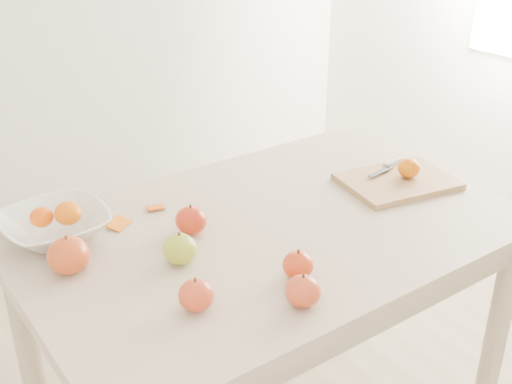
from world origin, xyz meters
TOP-DOWN VIEW (x-y plane):
  - table at (0.00, 0.00)m, footprint 1.20×0.80m
  - cutting_board at (0.43, -0.02)m, footprint 0.33×0.27m
  - board_tangerine at (0.46, -0.03)m, footprint 0.06×0.06m
  - fruit_bowl at (-0.44, 0.25)m, footprint 0.25×0.25m
  - bowl_tangerine_near at (-0.47, 0.26)m, footprint 0.05×0.05m
  - bowl_tangerine_far at (-0.41, 0.23)m, footprint 0.06×0.06m
  - orange_peel_a at (-0.30, 0.21)m, footprint 0.07×0.07m
  - orange_peel_b at (-0.19, 0.24)m, footprint 0.05×0.05m
  - paring_knife at (0.48, 0.05)m, footprint 0.17×0.05m
  - apple_green at (-0.26, -0.02)m, footprint 0.08×0.08m
  - apple_red_c at (-0.14, -0.30)m, footprint 0.07×0.07m
  - apple_red_d at (-0.32, -0.19)m, footprint 0.07×0.07m
  - apple_red_b at (-0.17, 0.08)m, footprint 0.08×0.08m
  - apple_red_e at (-0.08, -0.22)m, footprint 0.07×0.07m
  - apple_red_a at (-0.47, 0.08)m, footprint 0.09×0.09m

SIDE VIEW (x-z plane):
  - table at x=0.00m, z-range 0.28..1.03m
  - orange_peel_a at x=-0.30m, z-range 0.75..0.76m
  - orange_peel_b at x=-0.19m, z-range 0.75..0.76m
  - cutting_board at x=0.43m, z-range 0.75..0.77m
  - paring_knife at x=0.48m, z-range 0.77..0.78m
  - apple_red_e at x=-0.08m, z-range 0.75..0.81m
  - fruit_bowl at x=-0.44m, z-range 0.75..0.81m
  - apple_red_d at x=-0.32m, z-range 0.75..0.81m
  - apple_red_c at x=-0.14m, z-range 0.75..0.82m
  - apple_red_b at x=-0.17m, z-range 0.75..0.82m
  - apple_green at x=-0.26m, z-range 0.75..0.82m
  - apple_red_a at x=-0.47m, z-range 0.75..0.83m
  - board_tangerine at x=0.46m, z-range 0.77..0.82m
  - bowl_tangerine_near at x=-0.47m, z-range 0.78..0.83m
  - bowl_tangerine_far at x=-0.41m, z-range 0.78..0.84m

